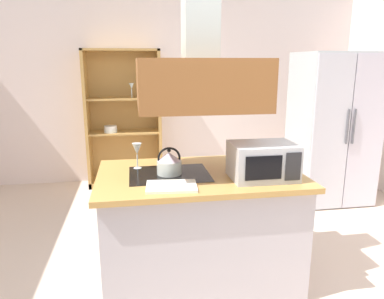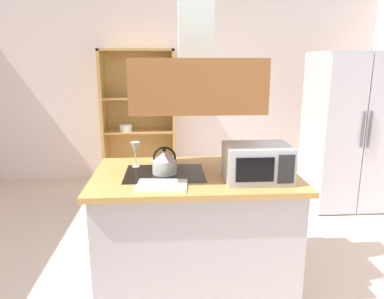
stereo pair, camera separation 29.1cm
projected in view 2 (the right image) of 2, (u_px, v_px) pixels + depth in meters
ground_plane at (185, 295)px, 2.75m from camera, size 7.80×7.80×0.00m
wall_back at (175, 88)px, 5.34m from camera, size 6.00×0.12×2.70m
kitchen_island at (195, 227)px, 2.87m from camera, size 1.55×0.98×0.90m
range_hood at (195, 66)px, 2.58m from camera, size 0.90×0.70×1.31m
refrigerator at (348, 131)px, 4.32m from camera, size 0.90×0.77×1.85m
dish_cabinet at (139, 125)px, 5.21m from camera, size 1.03×0.40×1.90m
kettle at (165, 162)px, 2.73m from camera, size 0.19×0.19×0.21m
cutting_board at (162, 186)px, 2.45m from camera, size 0.36×0.27×0.02m
microwave at (257, 163)px, 2.56m from camera, size 0.46×0.35×0.26m
wine_glass_on_counter at (135, 149)px, 2.89m from camera, size 0.08×0.08×0.21m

